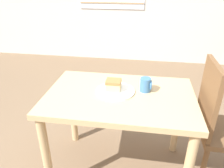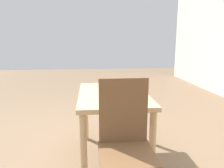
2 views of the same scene
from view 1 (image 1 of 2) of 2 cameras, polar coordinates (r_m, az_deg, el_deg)
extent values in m
cube|color=tan|center=(4.03, -0.14, 20.45)|extent=(1.11, 0.01, 0.02)
cube|color=tan|center=(1.54, 2.08, -3.32)|extent=(1.04, 0.68, 0.04)
cylinder|color=tan|center=(1.65, -16.76, -17.73)|extent=(0.06, 0.06, 0.67)
cylinder|color=tan|center=(2.07, -10.18, -6.82)|extent=(0.06, 0.06, 0.67)
cylinder|color=tan|center=(2.00, 16.67, -8.98)|extent=(0.06, 0.06, 0.67)
cylinder|color=brown|center=(2.01, 20.62, -13.69)|extent=(0.04, 0.04, 0.44)
cube|color=brown|center=(1.60, 23.93, -3.39)|extent=(0.03, 0.37, 0.50)
cylinder|color=white|center=(1.56, 0.68, -1.86)|extent=(0.28, 0.28, 0.01)
cube|color=#E0C67F|center=(1.56, 0.38, -0.55)|extent=(0.10, 0.09, 0.05)
cube|color=#A3703D|center=(1.54, 0.38, 0.65)|extent=(0.11, 0.10, 0.02)
cylinder|color=teal|center=(1.57, 8.70, -0.19)|extent=(0.08, 0.08, 0.10)
torus|color=teal|center=(1.57, 10.11, -0.29)|extent=(0.01, 0.07, 0.07)
camera|label=2|loc=(2.28, 69.62, 4.07)|focal=35.00mm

